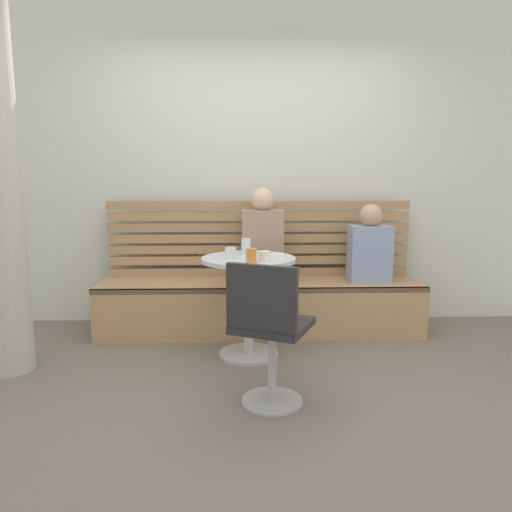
{
  "coord_description": "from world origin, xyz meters",
  "views": [
    {
      "loc": [
        -0.16,
        -2.68,
        1.3
      ],
      "look_at": [
        -0.05,
        0.66,
        0.75
      ],
      "focal_mm": 33.11,
      "sensor_mm": 36.0,
      "label": 1
    }
  ],
  "objects_px": {
    "white_chair": "(268,329)",
    "cup_glass_tall": "(246,246)",
    "cup_glass_short": "(231,253)",
    "cup_ceramic_white": "(265,256)",
    "person_child_left": "(370,248)",
    "cup_tumbler_orange": "(251,256)",
    "cafe_table": "(249,287)",
    "plate_small": "(274,255)",
    "booth_bench": "(260,307)",
    "person_adult": "(262,240)"
  },
  "relations": [
    {
      "from": "white_chair",
      "to": "cup_ceramic_white",
      "type": "distance_m",
      "value": 0.71
    },
    {
      "from": "cup_glass_short",
      "to": "cup_ceramic_white",
      "type": "relative_size",
      "value": 1.0
    },
    {
      "from": "cafe_table",
      "to": "cup_glass_short",
      "type": "distance_m",
      "value": 0.29
    },
    {
      "from": "booth_bench",
      "to": "cup_glass_tall",
      "type": "relative_size",
      "value": 22.5
    },
    {
      "from": "person_child_left",
      "to": "cafe_table",
      "type": "bearing_deg",
      "value": -152.53
    },
    {
      "from": "cup_glass_short",
      "to": "cup_glass_tall",
      "type": "relative_size",
      "value": 0.67
    },
    {
      "from": "cafe_table",
      "to": "cup_glass_tall",
      "type": "xyz_separation_m",
      "value": [
        -0.02,
        0.14,
        0.28
      ]
    },
    {
      "from": "booth_bench",
      "to": "cup_glass_tall",
      "type": "distance_m",
      "value": 0.71
    },
    {
      "from": "cup_glass_tall",
      "to": "person_child_left",
      "type": "bearing_deg",
      "value": 20.89
    },
    {
      "from": "white_chair",
      "to": "cup_glass_short",
      "type": "distance_m",
      "value": 0.85
    },
    {
      "from": "person_child_left",
      "to": "cup_ceramic_white",
      "type": "relative_size",
      "value": 8.17
    },
    {
      "from": "cup_glass_tall",
      "to": "cup_ceramic_white",
      "type": "distance_m",
      "value": 0.33
    },
    {
      "from": "cup_tumbler_orange",
      "to": "plate_small",
      "type": "height_order",
      "value": "cup_tumbler_orange"
    },
    {
      "from": "cup_glass_short",
      "to": "cup_tumbler_orange",
      "type": "relative_size",
      "value": 0.8
    },
    {
      "from": "booth_bench",
      "to": "person_adult",
      "type": "height_order",
      "value": "person_adult"
    },
    {
      "from": "cup_glass_short",
      "to": "cup_glass_tall",
      "type": "bearing_deg",
      "value": 58.52
    },
    {
      "from": "person_child_left",
      "to": "cup_glass_tall",
      "type": "bearing_deg",
      "value": -159.11
    },
    {
      "from": "person_adult",
      "to": "cup_glass_short",
      "type": "relative_size",
      "value": 9.83
    },
    {
      "from": "booth_bench",
      "to": "cup_glass_short",
      "type": "bearing_deg",
      "value": -112.04
    },
    {
      "from": "cup_glass_tall",
      "to": "cup_tumbler_orange",
      "type": "height_order",
      "value": "cup_glass_tall"
    },
    {
      "from": "booth_bench",
      "to": "cafe_table",
      "type": "relative_size",
      "value": 3.65
    },
    {
      "from": "cup_ceramic_white",
      "to": "plate_small",
      "type": "distance_m",
      "value": 0.25
    },
    {
      "from": "cup_ceramic_white",
      "to": "plate_small",
      "type": "xyz_separation_m",
      "value": [
        0.08,
        0.24,
        -0.03
      ]
    },
    {
      "from": "cup_glass_tall",
      "to": "plate_small",
      "type": "distance_m",
      "value": 0.22
    },
    {
      "from": "booth_bench",
      "to": "cup_glass_short",
      "type": "xyz_separation_m",
      "value": [
        -0.24,
        -0.58,
        0.56
      ]
    },
    {
      "from": "person_child_left",
      "to": "cup_tumbler_orange",
      "type": "xyz_separation_m",
      "value": [
        -1.01,
        -0.76,
        0.06
      ]
    },
    {
      "from": "cafe_table",
      "to": "white_chair",
      "type": "xyz_separation_m",
      "value": [
        0.1,
        -0.81,
        -0.05
      ]
    },
    {
      "from": "cafe_table",
      "to": "cup_ceramic_white",
      "type": "bearing_deg",
      "value": -55.95
    },
    {
      "from": "cup_glass_short",
      "to": "person_child_left",
      "type": "bearing_deg",
      "value": 26.66
    },
    {
      "from": "person_child_left",
      "to": "cup_tumbler_orange",
      "type": "relative_size",
      "value": 6.53
    },
    {
      "from": "booth_bench",
      "to": "cup_ceramic_white",
      "type": "distance_m",
      "value": 0.89
    },
    {
      "from": "person_adult",
      "to": "cup_tumbler_orange",
      "type": "relative_size",
      "value": 7.86
    },
    {
      "from": "cup_glass_tall",
      "to": "cup_ceramic_white",
      "type": "relative_size",
      "value": 1.5
    },
    {
      "from": "cafe_table",
      "to": "cup_tumbler_orange",
      "type": "xyz_separation_m",
      "value": [
        0.01,
        -0.23,
        0.27
      ]
    },
    {
      "from": "cup_glass_short",
      "to": "plate_small",
      "type": "xyz_separation_m",
      "value": [
        0.32,
        0.12,
        -0.03
      ]
    },
    {
      "from": "person_adult",
      "to": "cup_tumbler_orange",
      "type": "height_order",
      "value": "person_adult"
    },
    {
      "from": "white_chair",
      "to": "cup_glass_tall",
      "type": "distance_m",
      "value": 1.01
    },
    {
      "from": "cafe_table",
      "to": "cup_ceramic_white",
      "type": "xyz_separation_m",
      "value": [
        0.11,
        -0.17,
        0.26
      ]
    },
    {
      "from": "cup_tumbler_orange",
      "to": "person_adult",
      "type": "bearing_deg",
      "value": 81.82
    },
    {
      "from": "person_child_left",
      "to": "cup_glass_tall",
      "type": "distance_m",
      "value": 1.12
    },
    {
      "from": "white_chair",
      "to": "cup_glass_short",
      "type": "relative_size",
      "value": 10.63
    },
    {
      "from": "white_chair",
      "to": "person_child_left",
      "type": "relative_size",
      "value": 1.3
    },
    {
      "from": "person_child_left",
      "to": "cup_ceramic_white",
      "type": "distance_m",
      "value": 1.15
    },
    {
      "from": "cup_glass_short",
      "to": "cafe_table",
      "type": "bearing_deg",
      "value": 19.78
    },
    {
      "from": "cup_glass_short",
      "to": "white_chair",
      "type": "bearing_deg",
      "value": -73.49
    },
    {
      "from": "booth_bench",
      "to": "cup_glass_short",
      "type": "relative_size",
      "value": 33.75
    },
    {
      "from": "white_chair",
      "to": "cup_tumbler_orange",
      "type": "relative_size",
      "value": 8.5
    },
    {
      "from": "cup_ceramic_white",
      "to": "plate_small",
      "type": "height_order",
      "value": "cup_ceramic_white"
    },
    {
      "from": "white_chair",
      "to": "person_child_left",
      "type": "height_order",
      "value": "person_child_left"
    },
    {
      "from": "booth_bench",
      "to": "cafe_table",
      "type": "distance_m",
      "value": 0.62
    }
  ]
}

